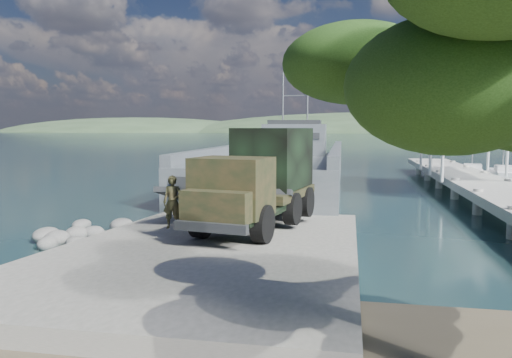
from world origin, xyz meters
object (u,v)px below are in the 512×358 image
at_px(soldier, 173,212).
at_px(military_truck, 261,177).
at_px(sailboat_near, 503,174).
at_px(pier, 472,171).
at_px(landing_craft, 282,172).
at_px(sailboat_far, 472,172).

bearing_deg(soldier, military_truck, 44.80).
bearing_deg(military_truck, sailboat_near, 68.78).
bearing_deg(military_truck, pier, 63.97).
bearing_deg(pier, military_truck, -126.35).
xyz_separation_m(pier, landing_craft, (-13.92, 4.47, -0.68)).
distance_m(military_truck, sailboat_far, 34.01).
bearing_deg(military_truck, soldier, -120.12).
xyz_separation_m(pier, sailboat_far, (3.18, 14.12, -1.21)).
height_order(landing_craft, soldier, landing_craft).
distance_m(pier, sailboat_near, 13.24).
bearing_deg(sailboat_far, soldier, -108.29).
relative_size(soldier, sailboat_far, 0.27).
distance_m(landing_craft, sailboat_far, 19.65).
relative_size(military_truck, soldier, 4.66).
distance_m(soldier, sailboat_far, 38.07).
xyz_separation_m(landing_craft, sailboat_far, (17.10, 9.65, -0.53)).
xyz_separation_m(landing_craft, sailboat_near, (19.31, 7.56, -0.52)).
relative_size(landing_craft, military_truck, 4.14).
height_order(soldier, sailboat_far, sailboat_far).
bearing_deg(landing_craft, sailboat_near, 20.37).
relative_size(landing_craft, sailboat_far, 5.23).
xyz_separation_m(military_truck, soldier, (-2.74, -3.22, -1.06)).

